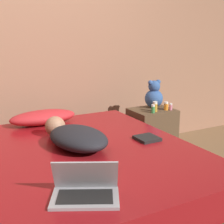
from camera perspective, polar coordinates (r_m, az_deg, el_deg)
ground_plane at (r=2.50m, az=-5.43°, el=-18.03°), size 12.00×12.00×0.00m
wall_back at (r=3.28m, az=-14.47°, el=13.22°), size 8.00×0.06×2.60m
bed at (r=2.38m, az=-5.58°, el=-12.75°), size 1.61×1.88×0.52m
nightstand at (r=3.39m, az=7.26°, el=-4.06°), size 0.44×0.37×0.55m
pillow at (r=2.91m, az=-12.48°, el=-0.95°), size 0.61×0.26×0.13m
person_lying at (r=2.32m, az=-6.70°, el=-4.42°), size 0.46×0.71×0.16m
laptop at (r=1.63m, az=-4.91°, el=-13.90°), size 0.40×0.34×0.20m
teddy_bear at (r=3.38m, az=7.67°, el=3.00°), size 0.20×0.20×0.30m
bottle_orange at (r=3.30m, az=9.86°, el=1.08°), size 0.04×0.04×0.09m
bottle_pink at (r=3.31m, az=10.69°, el=0.95°), size 0.03×0.03×0.07m
bottle_amber at (r=3.22m, az=7.86°, el=0.98°), size 0.05×0.05×0.11m
bottle_green at (r=3.16m, az=7.51°, el=0.56°), size 0.04×0.04×0.09m
book at (r=2.47m, az=6.42°, el=-4.80°), size 0.17×0.18×0.02m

